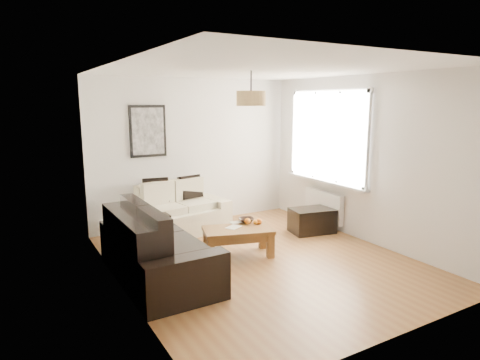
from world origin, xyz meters
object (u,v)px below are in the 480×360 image
loveseat_cream (178,209)px  ottoman (312,220)px  sofa_leather (158,245)px  coffee_table (238,242)px

loveseat_cream → ottoman: bearing=-38.0°
loveseat_cream → sofa_leather: bearing=-128.0°
loveseat_cream → sofa_leather: 1.84m
coffee_table → ottoman: 1.66m
sofa_leather → ottoman: bearing=-81.3°
ottoman → loveseat_cream: bearing=150.4°
sofa_leather → coffee_table: 1.29m
loveseat_cream → ottoman: (1.97, -1.12, -0.20)m
loveseat_cream → coffee_table: (0.35, -1.43, -0.21)m
coffee_table → ottoman: ottoman is taller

